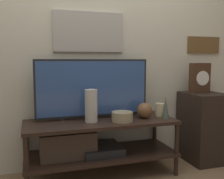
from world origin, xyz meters
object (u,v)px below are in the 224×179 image
vase_slim_bronze (166,108)px  candle_jar (160,110)px  television (93,88)px  vase_round_glass (145,110)px  vase_tall_ceramic (91,106)px  vase_wide_bowl (122,117)px  mantel_clock (200,78)px

vase_slim_bronze → candle_jar: bearing=89.7°
candle_jar → television: bearing=171.2°
vase_round_glass → vase_tall_ceramic: vase_tall_ceramic is taller
vase_wide_bowl → mantel_clock: bearing=10.1°
vase_slim_bronze → mantel_clock: (0.50, 0.18, 0.26)m
television → vase_tall_ceramic: bearing=-110.7°
television → vase_tall_ceramic: television is taller
vase_wide_bowl → vase_round_glass: bearing=14.3°
vase_tall_ceramic → mantel_clock: 1.22m
vase_tall_ceramic → candle_jar: (0.70, 0.03, -0.08)m
mantel_clock → vase_wide_bowl: bearing=-169.9°
vase_round_glass → candle_jar: vase_round_glass is taller
television → vase_wide_bowl: size_ratio=5.56×
vase_round_glass → vase_wide_bowl: bearing=-165.7°
vase_tall_ceramic → candle_jar: vase_tall_ceramic is taller
vase_wide_bowl → television: bearing=137.5°
television → vase_wide_bowl: 0.39m
vase_slim_bronze → vase_tall_ceramic: vase_tall_ceramic is taller
candle_jar → mantel_clock: size_ratio=0.41×
television → mantel_clock: size_ratio=3.43×
vase_slim_bronze → vase_tall_ceramic: size_ratio=0.73×
vase_tall_ceramic → vase_wide_bowl: bearing=-13.6°
television → vase_slim_bronze: 0.71m
vase_round_glass → mantel_clock: 0.74m
candle_jar → mantel_clock: 0.58m
vase_slim_bronze → mantel_clock: size_ratio=0.68×
vase_wide_bowl → candle_jar: (0.43, 0.10, 0.02)m
television → candle_jar: (0.65, -0.10, -0.22)m
vase_round_glass → vase_slim_bronze: vase_slim_bronze is taller
vase_slim_bronze → vase_round_glass: bearing=155.4°
vase_slim_bronze → candle_jar: (0.00, 0.12, -0.04)m
vase_round_glass → vase_tall_ceramic: (-0.52, 0.00, 0.07)m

